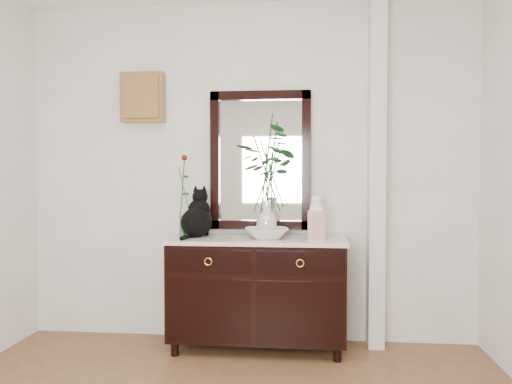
# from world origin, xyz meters

# --- Properties ---
(wall_back) EXTENTS (3.60, 0.04, 2.70)m
(wall_back) POSITION_xyz_m (0.00, 1.98, 1.35)
(wall_back) COLOR white
(wall_back) RESTS_ON ground
(pilaster) EXTENTS (0.12, 0.20, 2.70)m
(pilaster) POSITION_xyz_m (1.00, 1.90, 1.35)
(pilaster) COLOR white
(pilaster) RESTS_ON ground
(sideboard) EXTENTS (1.33, 0.52, 0.82)m
(sideboard) POSITION_xyz_m (0.10, 1.73, 0.47)
(sideboard) COLOR black
(sideboard) RESTS_ON ground
(wall_mirror) EXTENTS (0.80, 0.06, 1.10)m
(wall_mirror) POSITION_xyz_m (0.10, 1.97, 1.44)
(wall_mirror) COLOR black
(wall_mirror) RESTS_ON wall_back
(key_cabinet) EXTENTS (0.35, 0.10, 0.40)m
(key_cabinet) POSITION_xyz_m (-0.85, 1.94, 1.95)
(key_cabinet) COLOR brown
(key_cabinet) RESTS_ON wall_back
(cat) EXTENTS (0.32, 0.36, 0.38)m
(cat) POSITION_xyz_m (-0.37, 1.75, 1.04)
(cat) COLOR black
(cat) RESTS_ON sideboard
(lotus_bowl) EXTENTS (0.38, 0.38, 0.08)m
(lotus_bowl) POSITION_xyz_m (0.17, 1.70, 0.89)
(lotus_bowl) COLOR white
(lotus_bowl) RESTS_ON sideboard
(vase_branches) EXTENTS (0.57, 0.57, 0.92)m
(vase_branches) POSITION_xyz_m (0.17, 1.70, 1.33)
(vase_branches) COLOR silver
(vase_branches) RESTS_ON lotus_bowl
(bud_vase_rose) EXTENTS (0.08, 0.08, 0.64)m
(bud_vase_rose) POSITION_xyz_m (-0.47, 1.71, 1.17)
(bud_vase_rose) COLOR #2D692F
(bud_vase_rose) RESTS_ON sideboard
(ginger_jar) EXTENTS (0.13, 0.13, 0.34)m
(ginger_jar) POSITION_xyz_m (0.54, 1.69, 1.02)
(ginger_jar) COLOR white
(ginger_jar) RESTS_ON sideboard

